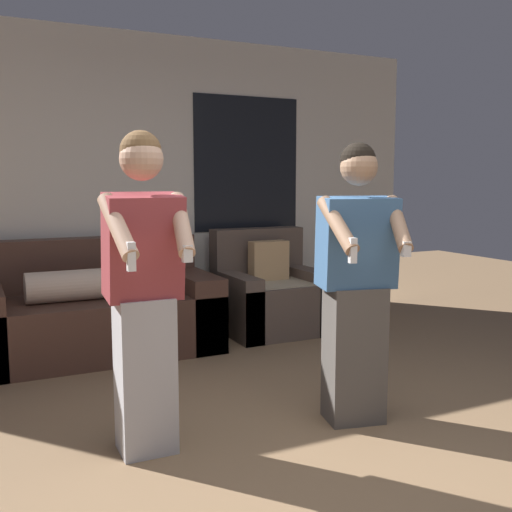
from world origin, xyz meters
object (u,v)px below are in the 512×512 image
at_px(person_left, 144,292).
at_px(armchair, 269,296).
at_px(couch, 94,313).
at_px(person_right, 356,284).

bearing_deg(person_left, armchair, 48.84).
xyz_separation_m(couch, armchair, (1.61, 0.00, 0.00)).
distance_m(couch, armchair, 1.61).
bearing_deg(person_right, couch, 117.42).
bearing_deg(couch, person_left, -93.19).
bearing_deg(armchair, person_right, -103.98).
height_order(couch, person_right, person_right).
relative_size(armchair, person_right, 0.58).
distance_m(couch, person_left, 2.04).
bearing_deg(armchair, couch, -179.95).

